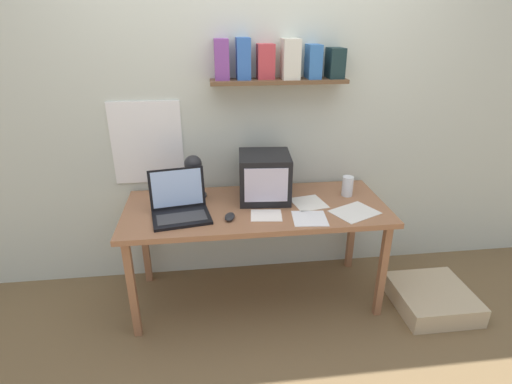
# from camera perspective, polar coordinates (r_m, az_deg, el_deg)

# --- Properties ---
(ground_plane) EXTENTS (12.00, 12.00, 0.00)m
(ground_plane) POSITION_cam_1_polar(r_m,az_deg,el_deg) (2.99, -0.00, -14.55)
(ground_plane) COLOR brown
(back_wall) EXTENTS (5.60, 0.24, 2.60)m
(back_wall) POSITION_cam_1_polar(r_m,az_deg,el_deg) (2.81, -1.00, 12.53)
(back_wall) COLOR beige
(back_wall) RESTS_ON ground_plane
(corner_desk) EXTENTS (1.70, 0.70, 0.72)m
(corner_desk) POSITION_cam_1_polar(r_m,az_deg,el_deg) (2.63, -0.00, -3.18)
(corner_desk) COLOR #9A6444
(corner_desk) RESTS_ON ground_plane
(crt_monitor) EXTENTS (0.36, 0.36, 0.31)m
(crt_monitor) POSITION_cam_1_polar(r_m,az_deg,el_deg) (2.66, 1.22, 2.18)
(crt_monitor) COLOR black
(crt_monitor) RESTS_ON corner_desk
(laptop) EXTENTS (0.39, 0.35, 0.27)m
(laptop) POSITION_cam_1_polar(r_m,az_deg,el_deg) (2.51, -10.87, -1.76)
(laptop) COLOR black
(laptop) RESTS_ON corner_desk
(desk_lamp) EXTENTS (0.14, 0.20, 0.32)m
(desk_lamp) POSITION_cam_1_polar(r_m,az_deg,el_deg) (2.64, -8.90, 3.20)
(desk_lamp) COLOR #232326
(desk_lamp) RESTS_ON corner_desk
(juice_glass) EXTENTS (0.08, 0.08, 0.14)m
(juice_glass) POSITION_cam_1_polar(r_m,az_deg,el_deg) (2.81, 12.93, 0.69)
(juice_glass) COLOR white
(juice_glass) RESTS_ON corner_desk
(computer_mouse) EXTENTS (0.08, 0.12, 0.03)m
(computer_mouse) POSITION_cam_1_polar(r_m,az_deg,el_deg) (2.44, -3.77, -3.54)
(computer_mouse) COLOR #232326
(computer_mouse) RESTS_ON corner_desk
(loose_paper_near_laptop) EXTENTS (0.34, 0.31, 0.00)m
(loose_paper_near_laptop) POSITION_cam_1_polar(r_m,az_deg,el_deg) (2.60, 13.92, -2.81)
(loose_paper_near_laptop) COLOR white
(loose_paper_near_laptop) RESTS_ON corner_desk
(loose_paper_near_monitor) EXTENTS (0.22, 0.23, 0.00)m
(loose_paper_near_monitor) POSITION_cam_1_polar(r_m,az_deg,el_deg) (2.46, 7.68, -3.77)
(loose_paper_near_monitor) COLOR white
(loose_paper_near_monitor) RESTS_ON corner_desk
(open_notebook) EXTENTS (0.24, 0.25, 0.00)m
(open_notebook) POSITION_cam_1_polar(r_m,az_deg,el_deg) (2.66, 7.54, -1.57)
(open_notebook) COLOR white
(open_notebook) RESTS_ON corner_desk
(printed_handout) EXTENTS (0.21, 0.18, 0.00)m
(printed_handout) POSITION_cam_1_polar(r_m,az_deg,el_deg) (2.48, 1.48, -3.36)
(printed_handout) COLOR white
(printed_handout) RESTS_ON corner_desk
(floor_cushion) EXTENTS (0.50, 0.50, 0.14)m
(floor_cushion) POSITION_cam_1_polar(r_m,az_deg,el_deg) (3.10, 23.84, -13.71)
(floor_cushion) COLOR #C5AF8A
(floor_cushion) RESTS_ON ground_plane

